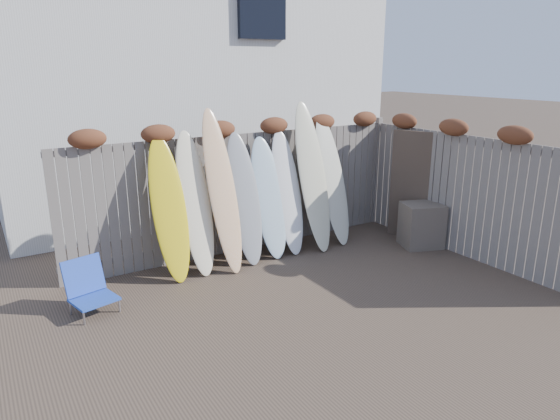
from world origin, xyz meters
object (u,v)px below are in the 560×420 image
beach_chair (89,288)px  surfboard_0 (169,209)px  lattice_panel (426,188)px  wooden_crate (422,225)px

beach_chair → surfboard_0: surfboard_0 is taller
lattice_panel → surfboard_0: 4.51m
wooden_crate → surfboard_0: (-4.17, 1.06, 0.66)m
wooden_crate → beach_chair: bearing=174.2°
wooden_crate → lattice_panel: size_ratio=0.39×
beach_chair → wooden_crate: bearing=-5.8°
wooden_crate → lattice_panel: lattice_panel is taller
wooden_crate → surfboard_0: 4.35m
wooden_crate → lattice_panel: (0.27, 0.21, 0.60)m
wooden_crate → lattice_panel: bearing=38.2°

